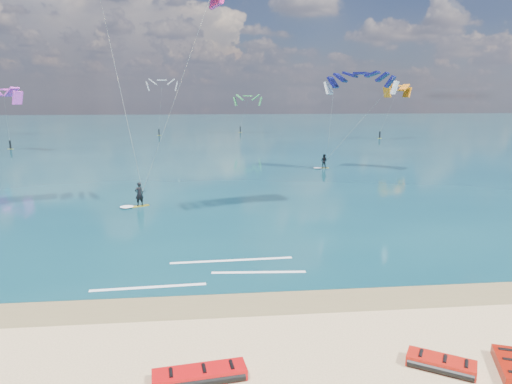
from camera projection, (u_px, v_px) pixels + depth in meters
ground at (203, 168)px, 55.01m from camera, size 320.00×320.00×0.00m
wet_sand_strip at (192, 306)px, 18.99m from camera, size 320.00×2.40×0.01m
sea at (206, 130)px, 117.31m from camera, size 320.00×200.00×0.04m
packed_kite_left at (200, 380)px, 14.05m from camera, size 3.20×1.53×0.42m
packed_kite_mid at (441, 368)px, 14.64m from camera, size 2.54×2.17×0.41m
packed_kite_right at (510, 371)px, 14.48m from camera, size 1.84×2.50×0.40m
kitesurfer_main at (146, 78)px, 31.45m from camera, size 10.29×7.89×18.68m
kitesurfer_far at (344, 112)px, 52.08m from camera, size 9.85×6.48×12.63m
shoreline_foam at (215, 272)px, 22.59m from camera, size 10.13×3.60×0.01m
distant_kites at (152, 111)px, 91.65m from camera, size 90.31×34.87×13.96m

